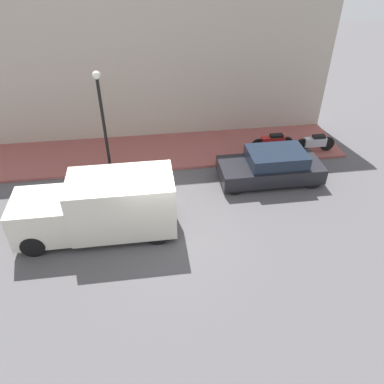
{
  "coord_description": "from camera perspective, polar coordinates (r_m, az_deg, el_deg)",
  "views": [
    {
      "loc": [
        -9.52,
        0.36,
        8.6
      ],
      "look_at": [
        1.33,
        -1.15,
        0.6
      ],
      "focal_mm": 35.0,
      "sensor_mm": 36.0,
      "label": 1
    }
  ],
  "objects": [
    {
      "name": "ground_plane",
      "position": [
        12.83,
        -4.3,
        -6.06
      ],
      "size": [
        60.0,
        60.0,
        0.0
      ],
      "primitive_type": "plane",
      "color": "#514F51"
    },
    {
      "name": "sidewalk",
      "position": [
        17.17,
        -5.71,
        6.13
      ],
      "size": [
        3.16,
        16.85,
        0.12
      ],
      "color": "#934C47",
      "rests_on": "ground_plane"
    },
    {
      "name": "building_facade",
      "position": [
        17.43,
        -6.73,
        18.5
      ],
      "size": [
        0.3,
        16.85,
        6.77
      ],
      "color": "#B2A899",
      "rests_on": "ground_plane"
    },
    {
      "name": "parked_car",
      "position": [
        15.28,
        12.01,
        3.84
      ],
      "size": [
        1.78,
        4.06,
        1.31
      ],
      "color": "black",
      "rests_on": "ground_plane"
    },
    {
      "name": "delivery_van",
      "position": [
        12.48,
        -14.08,
        -2.25
      ],
      "size": [
        1.84,
        5.14,
        2.1
      ],
      "color": "silver",
      "rests_on": "ground_plane"
    },
    {
      "name": "motorcycle_red",
      "position": [
        17.18,
        12.21,
        7.43
      ],
      "size": [
        0.3,
        1.95,
        0.84
      ],
      "color": "#B21E1E",
      "rests_on": "sidewalk"
    },
    {
      "name": "scooter_silver",
      "position": [
        17.69,
        18.25,
        7.17
      ],
      "size": [
        0.3,
        1.84,
        0.78
      ],
      "color": "#B7B7BF",
      "rests_on": "sidewalk"
    },
    {
      "name": "streetlamp",
      "position": [
        14.97,
        -13.6,
        12.08
      ],
      "size": [
        0.31,
        0.31,
        4.11
      ],
      "color": "black",
      "rests_on": "sidewalk"
    }
  ]
}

